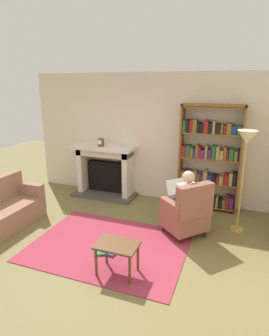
# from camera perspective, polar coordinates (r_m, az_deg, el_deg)

# --- Properties ---
(ground) EXTENTS (14.00, 14.00, 0.00)m
(ground) POSITION_cam_1_polar(r_m,az_deg,el_deg) (4.48, -6.88, -17.11)
(ground) COLOR olive
(back_wall) EXTENTS (5.60, 0.10, 2.70)m
(back_wall) POSITION_cam_1_polar(r_m,az_deg,el_deg) (6.20, 3.51, 6.11)
(back_wall) COLOR beige
(back_wall) RESTS_ON ground
(area_rug) EXTENTS (2.40, 1.80, 0.01)m
(area_rug) POSITION_cam_1_polar(r_m,az_deg,el_deg) (4.70, -5.16, -15.19)
(area_rug) COLOR #9C3145
(area_rug) RESTS_ON ground
(fireplace) EXTENTS (1.43, 0.64, 1.15)m
(fireplace) POSITION_cam_1_polar(r_m,az_deg,el_deg) (6.51, -5.78, -0.20)
(fireplace) COLOR #4C4742
(fireplace) RESTS_ON ground
(mantel_clock) EXTENTS (0.14, 0.14, 0.17)m
(mantel_clock) POSITION_cam_1_polar(r_m,az_deg,el_deg) (6.29, -6.73, 5.09)
(mantel_clock) COLOR brown
(mantel_clock) RESTS_ON fireplace
(bookshelf) EXTENTS (1.19, 0.32, 2.10)m
(bookshelf) POSITION_cam_1_polar(r_m,az_deg,el_deg) (5.83, 14.71, 1.57)
(bookshelf) COLOR brown
(bookshelf) RESTS_ON ground
(armchair_reading) EXTENTS (0.89, 0.89, 0.97)m
(armchair_reading) POSITION_cam_1_polar(r_m,az_deg,el_deg) (4.85, 10.48, -8.75)
(armchair_reading) COLOR #331E14
(armchair_reading) RESTS_ON ground
(seated_reader) EXTENTS (0.59, 0.58, 1.14)m
(seated_reader) POSITION_cam_1_polar(r_m,az_deg,el_deg) (4.85, 9.76, -6.14)
(seated_reader) COLOR silver
(seated_reader) RESTS_ON ground
(side_table) EXTENTS (0.56, 0.39, 0.45)m
(side_table) POSITION_cam_1_polar(r_m,az_deg,el_deg) (3.92, -3.49, -15.81)
(side_table) COLOR brown
(side_table) RESTS_ON ground
(scattered_books) EXTENTS (0.40, 0.54, 0.04)m
(scattered_books) POSITION_cam_1_polar(r_m,az_deg,el_deg) (4.59, -5.33, -15.71)
(scattered_books) COLOR gold
(scattered_books) RESTS_ON area_rug
(floor_lamp) EXTENTS (0.32, 0.32, 1.76)m
(floor_lamp) POSITION_cam_1_polar(r_m,az_deg,el_deg) (4.93, 21.42, 3.95)
(floor_lamp) COLOR #B7933F
(floor_lamp) RESTS_ON ground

